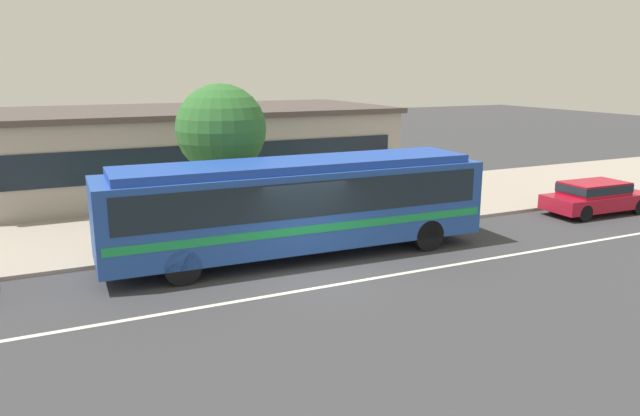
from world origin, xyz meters
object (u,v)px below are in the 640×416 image
at_px(bus_stop_sign, 368,184).
at_px(transit_bus, 298,201).
at_px(street_tree_near_stop, 221,130).
at_px(sedan_far_ahead, 596,196).
at_px(pedestrian_waiting_near_sign, 378,196).

bearing_deg(bus_stop_sign, transit_bus, -151.57).
bearing_deg(bus_stop_sign, street_tree_near_stop, 162.60).
relative_size(sedan_far_ahead, bus_stop_sign, 1.88).
bearing_deg(pedestrian_waiting_near_sign, transit_bus, -152.69).
bearing_deg(sedan_far_ahead, street_tree_near_stop, 166.50).
relative_size(transit_bus, sedan_far_ahead, 2.66).
bearing_deg(street_tree_near_stop, transit_bus, -68.77).
bearing_deg(transit_bus, bus_stop_sign, 28.43).
relative_size(pedestrian_waiting_near_sign, bus_stop_sign, 0.71).
relative_size(transit_bus, street_tree_near_stop, 2.34).
distance_m(pedestrian_waiting_near_sign, street_tree_near_stop, 6.08).
distance_m(sedan_far_ahead, bus_stop_sign, 9.48).
distance_m(transit_bus, pedestrian_waiting_near_sign, 4.60).
bearing_deg(pedestrian_waiting_near_sign, street_tree_near_stop, 166.20).
bearing_deg(street_tree_near_stop, pedestrian_waiting_near_sign, -13.80).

